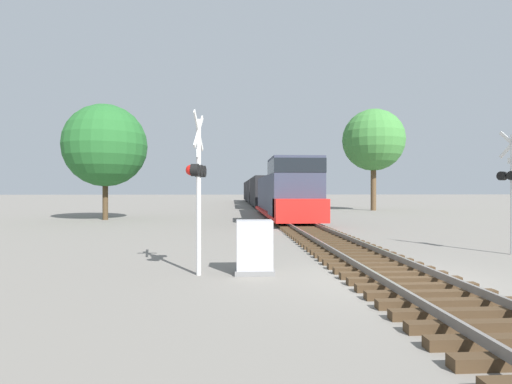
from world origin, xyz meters
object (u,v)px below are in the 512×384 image
Objects in this scene: crossing_signal_near at (197,177)px; tree_far_right at (105,146)px; freight_train at (261,192)px; relay_cabinet at (254,248)px; tree_mid_background at (373,140)px.

crossing_signal_near is 21.16m from tree_far_right.
freight_train is 27.06m from tree_far_right.
tree_far_right reaches higher than relay_cabinet.
crossing_signal_near is (-4.72, -42.76, 0.53)m from freight_train.
relay_cabinet is at bearing -94.41° from freight_train.
relay_cabinet is 0.16× the size of tree_far_right.
tree_far_right is (-9.68, 19.23, 4.67)m from relay_cabinet.
tree_mid_background is (11.09, -11.33, 5.53)m from freight_train.
crossing_signal_near is at bearing -178.42° from relay_cabinet.
freight_train is 46.51× the size of relay_cabinet.
relay_cabinet is at bearing -114.63° from tree_mid_background.
tree_mid_background is (15.82, 31.43, 5.01)m from crossing_signal_near.
tree_far_right is at bearing -118.92° from freight_train.
freight_train is at bearing 61.08° from tree_far_right.
tree_mid_background reaches higher than relay_cabinet.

